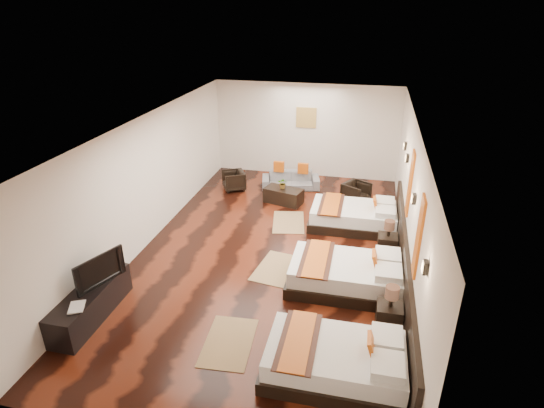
% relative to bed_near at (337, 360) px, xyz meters
% --- Properties ---
extents(floor, '(5.50, 9.50, 0.01)m').
position_rel_bed_near_xyz_m(floor, '(-1.70, 3.22, -0.27)').
color(floor, black).
rests_on(floor, ground).
extents(ceiling, '(5.50, 9.50, 0.01)m').
position_rel_bed_near_xyz_m(ceiling, '(-1.70, 3.22, 2.53)').
color(ceiling, white).
rests_on(ceiling, floor).
extents(back_wall, '(5.50, 0.01, 2.80)m').
position_rel_bed_near_xyz_m(back_wall, '(-1.70, 7.97, 1.13)').
color(back_wall, silver).
rests_on(back_wall, floor).
extents(left_wall, '(0.01, 9.50, 2.80)m').
position_rel_bed_near_xyz_m(left_wall, '(-4.45, 3.22, 1.13)').
color(left_wall, silver).
rests_on(left_wall, floor).
extents(right_wall, '(0.01, 9.50, 2.80)m').
position_rel_bed_near_xyz_m(right_wall, '(1.05, 3.22, 1.13)').
color(right_wall, silver).
rests_on(right_wall, floor).
extents(headboard_panel, '(0.08, 6.60, 0.90)m').
position_rel_bed_near_xyz_m(headboard_panel, '(1.01, 2.42, 0.18)').
color(headboard_panel, black).
rests_on(headboard_panel, floor).
extents(bed_near, '(2.04, 1.28, 0.78)m').
position_rel_bed_near_xyz_m(bed_near, '(0.00, 0.00, 0.00)').
color(bed_near, black).
rests_on(bed_near, floor).
extents(bed_mid, '(2.15, 1.35, 0.82)m').
position_rel_bed_near_xyz_m(bed_mid, '(0.00, 2.22, 0.01)').
color(bed_mid, black).
rests_on(bed_mid, floor).
extents(bed_far, '(2.06, 1.30, 0.79)m').
position_rel_bed_near_xyz_m(bed_far, '(0.00, 4.77, 0.00)').
color(bed_far, black).
rests_on(bed_far, floor).
extents(nightstand_a, '(0.42, 0.42, 0.83)m').
position_rel_bed_near_xyz_m(nightstand_a, '(0.75, 1.19, 0.02)').
color(nightstand_a, black).
rests_on(nightstand_a, floor).
extents(nightstand_b, '(0.41, 0.41, 0.80)m').
position_rel_bed_near_xyz_m(nightstand_b, '(0.75, 3.60, 0.01)').
color(nightstand_b, black).
rests_on(nightstand_b, floor).
extents(jute_mat_near, '(0.83, 1.25, 0.01)m').
position_rel_bed_near_xyz_m(jute_mat_near, '(-1.72, 0.29, -0.26)').
color(jute_mat_near, olive).
rests_on(jute_mat_near, floor).
extents(jute_mat_mid, '(0.93, 1.30, 0.01)m').
position_rel_bed_near_xyz_m(jute_mat_mid, '(-1.43, 2.55, -0.26)').
color(jute_mat_mid, olive).
rests_on(jute_mat_mid, floor).
extents(jute_mat_far, '(0.95, 1.31, 0.01)m').
position_rel_bed_near_xyz_m(jute_mat_far, '(-1.57, 4.62, -0.26)').
color(jute_mat_far, olive).
rests_on(jute_mat_far, floor).
extents(tv_console, '(0.50, 1.80, 0.55)m').
position_rel_bed_near_xyz_m(tv_console, '(-4.20, 0.39, 0.01)').
color(tv_console, black).
rests_on(tv_console, floor).
extents(tv, '(0.46, 0.93, 0.55)m').
position_rel_bed_near_xyz_m(tv, '(-4.15, 0.64, 0.56)').
color(tv, black).
rests_on(tv, tv_console).
extents(book, '(0.35, 0.39, 0.03)m').
position_rel_bed_near_xyz_m(book, '(-4.20, -0.12, 0.30)').
color(book, black).
rests_on(book, tv_console).
extents(figurine, '(0.33, 0.33, 0.32)m').
position_rel_bed_near_xyz_m(figurine, '(-4.20, 1.16, 0.44)').
color(figurine, brown).
rests_on(figurine, tv_console).
extents(sofa, '(1.73, 0.98, 0.48)m').
position_rel_bed_near_xyz_m(sofa, '(-1.92, 6.79, -0.03)').
color(sofa, slate).
rests_on(sofa, floor).
extents(armchair_left, '(0.81, 0.81, 0.55)m').
position_rel_bed_near_xyz_m(armchair_left, '(-3.49, 6.33, 0.01)').
color(armchair_left, black).
rests_on(armchair_left, floor).
extents(armchair_right, '(0.85, 0.84, 0.57)m').
position_rel_bed_near_xyz_m(armchair_right, '(-0.03, 6.16, 0.02)').
color(armchair_right, black).
rests_on(armchair_right, floor).
extents(coffee_table, '(1.10, 0.75, 0.40)m').
position_rel_bed_near_xyz_m(coffee_table, '(-1.92, 5.74, -0.07)').
color(coffee_table, black).
rests_on(coffee_table, floor).
extents(table_plant, '(0.26, 0.23, 0.29)m').
position_rel_bed_near_xyz_m(table_plant, '(-1.95, 5.77, 0.28)').
color(table_plant, '#22551C').
rests_on(table_plant, coffee_table).
extents(orange_panel_a, '(0.04, 0.40, 1.30)m').
position_rel_bed_near_xyz_m(orange_panel_a, '(1.03, 1.32, 1.43)').
color(orange_panel_a, '#D86014').
rests_on(orange_panel_a, right_wall).
extents(orange_panel_b, '(0.04, 0.40, 1.30)m').
position_rel_bed_near_xyz_m(orange_panel_b, '(1.03, 3.52, 1.43)').
color(orange_panel_b, '#D86014').
rests_on(orange_panel_b, right_wall).
extents(sconce_near, '(0.07, 0.12, 0.18)m').
position_rel_bed_near_xyz_m(sconce_near, '(1.01, 0.22, 1.58)').
color(sconce_near, black).
rests_on(sconce_near, right_wall).
extents(sconce_mid, '(0.07, 0.12, 0.18)m').
position_rel_bed_near_xyz_m(sconce_mid, '(1.01, 2.42, 1.58)').
color(sconce_mid, black).
rests_on(sconce_mid, right_wall).
extents(sconce_far, '(0.07, 0.12, 0.18)m').
position_rel_bed_near_xyz_m(sconce_far, '(1.01, 4.62, 1.58)').
color(sconce_far, black).
rests_on(sconce_far, right_wall).
extents(sconce_lounge, '(0.07, 0.12, 0.18)m').
position_rel_bed_near_xyz_m(sconce_lounge, '(1.01, 5.52, 1.58)').
color(sconce_lounge, black).
rests_on(sconce_lounge, right_wall).
extents(gold_artwork, '(0.60, 0.04, 0.60)m').
position_rel_bed_near_xyz_m(gold_artwork, '(-1.70, 7.95, 1.53)').
color(gold_artwork, '#AD873F').
rests_on(gold_artwork, back_wall).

